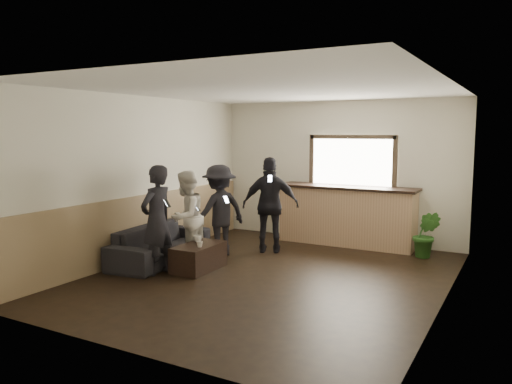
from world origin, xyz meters
The scene contains 12 objects.
ground centered at (0.00, 0.00, 0.00)m, with size 5.00×6.00×0.01m, color black.
room_shell centered at (-0.74, 0.00, 1.47)m, with size 5.01×6.01×2.80m.
bar_counter centered at (0.30, 2.70, 0.64)m, with size 2.70×0.68×2.13m.
sofa centered at (-2.05, -0.06, 0.30)m, with size 2.08×0.81×0.61m, color black.
coffee_table centered at (-1.17, -0.20, 0.20)m, with size 0.51×0.92×0.41m, color black.
cup_a centered at (-1.30, -0.04, 0.46)m, with size 0.13×0.13×0.11m, color silver.
cup_b centered at (-1.04, -0.34, 0.45)m, with size 0.10×0.10×0.09m, color silver.
potted_plant centered at (1.86, 2.35, 0.41)m, with size 0.45×0.37×0.83m, color #2D6623.
person_a centered at (-1.60, -0.68, 0.84)m, with size 0.48×0.63×1.69m.
person_b centered at (-1.60, 0.06, 0.78)m, with size 0.66×0.81×1.55m.
person_c centered at (-1.39, 0.76, 0.81)m, with size 0.95×1.19×1.62m.
person_d centered at (-0.71, 1.41, 0.87)m, with size 1.10×0.81×1.74m.
Camera 1 is at (3.38, -6.54, 2.18)m, focal length 35.00 mm.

